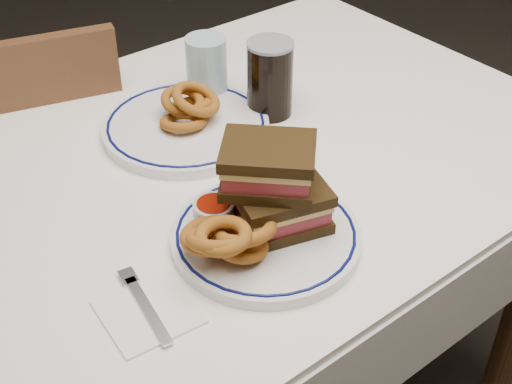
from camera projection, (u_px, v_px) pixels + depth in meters
dining_table at (223, 204)px, 1.29m from camera, size 1.27×0.87×0.75m
chair_far at (34, 188)px, 1.60m from camera, size 0.50×0.50×0.88m
main_plate at (266, 236)px, 1.04m from camera, size 0.28×0.28×0.02m
reuben_sandwich at (274, 186)px, 1.01m from camera, size 0.17×0.17×0.13m
onion_rings_main at (229, 237)px, 0.97m from camera, size 0.14×0.12×0.10m
ketchup_ramekin at (214, 212)px, 1.04m from camera, size 0.06×0.06×0.04m
beer_mug at (271, 77)px, 1.29m from camera, size 0.12×0.09×0.14m
water_glass at (207, 68)px, 1.34m from camera, size 0.08×0.08×0.12m
far_plate at (186, 126)px, 1.27m from camera, size 0.30×0.30×0.02m
onion_rings_far at (189, 107)px, 1.26m from camera, size 0.13×0.11×0.09m
napkin_fork at (147, 310)px, 0.93m from camera, size 0.13×0.15×0.01m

